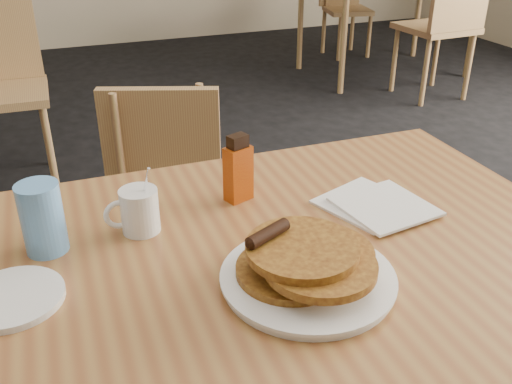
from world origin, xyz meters
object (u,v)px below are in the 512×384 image
at_px(main_table, 262,269).
at_px(coffee_mug, 138,210).
at_px(blue_tumbler, 42,218).
at_px(chair_main_far, 172,199).
at_px(chair_neighbor_near, 448,13).
at_px(syrup_bottle, 238,170).
at_px(pancake_plate, 307,268).

relative_size(main_table, coffee_mug, 9.57).
relative_size(main_table, blue_tumbler, 9.87).
relative_size(main_table, chair_main_far, 1.63).
bearing_deg(main_table, blue_tumbler, 157.35).
distance_m(main_table, chair_neighbor_near, 3.40).
xyz_separation_m(chair_main_far, syrup_bottle, (0.03, -0.54, 0.33)).
distance_m(main_table, syrup_bottle, 0.24).
bearing_deg(syrup_bottle, main_table, -117.74).
bearing_deg(coffee_mug, syrup_bottle, 7.98).
relative_size(chair_main_far, blue_tumbler, 6.04).
xyz_separation_m(chair_neighbor_near, coffee_mug, (-2.56, -2.28, 0.19)).
height_order(chair_main_far, blue_tumbler, blue_tumbler).
bearing_deg(coffee_mug, pancake_plate, -55.08).
height_order(main_table, pancake_plate, pancake_plate).
bearing_deg(chair_main_far, chair_neighbor_near, 56.11).
height_order(chair_neighbor_near, syrup_bottle, chair_neighbor_near).
bearing_deg(syrup_bottle, chair_main_far, 73.78).
bearing_deg(chair_main_far, main_table, -69.10).
xyz_separation_m(chair_neighbor_near, blue_tumbler, (-2.74, -2.29, 0.21)).
distance_m(coffee_mug, blue_tumbler, 0.18).
xyz_separation_m(coffee_mug, syrup_bottle, (0.23, 0.05, 0.02)).
xyz_separation_m(syrup_bottle, blue_tumbler, (-0.40, -0.06, -0.00)).
bearing_deg(blue_tumbler, chair_neighbor_near, 39.89).
relative_size(chair_neighbor_near, blue_tumbler, 7.50).
xyz_separation_m(main_table, chair_main_far, (-0.00, 0.75, -0.22)).
distance_m(chair_main_far, pancake_plate, 0.91).
height_order(coffee_mug, syrup_bottle, syrup_bottle).
bearing_deg(main_table, pancake_plate, -73.55).
bearing_deg(pancake_plate, syrup_bottle, 90.87).
bearing_deg(chair_neighbor_near, pancake_plate, -135.17).
xyz_separation_m(chair_main_far, coffee_mug, (-0.19, -0.59, 0.31)).
distance_m(coffee_mug, syrup_bottle, 0.23).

